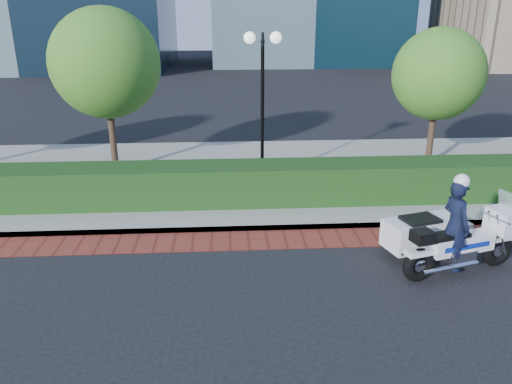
{
  "coord_description": "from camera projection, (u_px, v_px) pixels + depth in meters",
  "views": [
    {
      "loc": [
        -0.06,
        -8.67,
        4.86
      ],
      "look_at": [
        0.61,
        1.94,
        1.0
      ],
      "focal_mm": 35.0,
      "sensor_mm": 36.0,
      "label": 1
    }
  ],
  "objects": [
    {
      "name": "tree_b",
      "position": [
        105.0,
        63.0,
        14.52
      ],
      "size": [
        3.2,
        3.2,
        4.89
      ],
      "color": "#332319",
      "rests_on": "sidewalk"
    },
    {
      "name": "ground",
      "position": [
        231.0,
        274.0,
        9.8
      ],
      "size": [
        120.0,
        120.0,
        0.0
      ],
      "primitive_type": "plane",
      "color": "black",
      "rests_on": "ground"
    },
    {
      "name": "tree_c",
      "position": [
        438.0,
        74.0,
        15.24
      ],
      "size": [
        2.8,
        2.8,
        4.3
      ],
      "color": "#332319",
      "rests_on": "sidewalk"
    },
    {
      "name": "police_motorcycle",
      "position": [
        445.0,
        233.0,
        9.9
      ],
      "size": [
        2.57,
        1.86,
        2.07
      ],
      "rotation": [
        0.0,
        0.0,
        0.28
      ],
      "color": "black",
      "rests_on": "ground"
    },
    {
      "name": "hedge_main",
      "position": [
        228.0,
        183.0,
        12.95
      ],
      "size": [
        18.0,
        1.2,
        1.0
      ],
      "primitive_type": "cube",
      "color": "black",
      "rests_on": "sidewalk"
    },
    {
      "name": "sidewalk",
      "position": [
        228.0,
        176.0,
        15.4
      ],
      "size": [
        60.0,
        8.0,
        0.15
      ],
      "primitive_type": "cube",
      "color": "gray",
      "rests_on": "ground"
    },
    {
      "name": "lamppost",
      "position": [
        262.0,
        85.0,
        13.73
      ],
      "size": [
        1.02,
        0.7,
        4.21
      ],
      "color": "black",
      "rests_on": "sidewalk"
    },
    {
      "name": "brick_strip",
      "position": [
        230.0,
        241.0,
        11.2
      ],
      "size": [
        60.0,
        1.0,
        0.01
      ],
      "primitive_type": "cube",
      "color": "maroon",
      "rests_on": "ground"
    }
  ]
}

